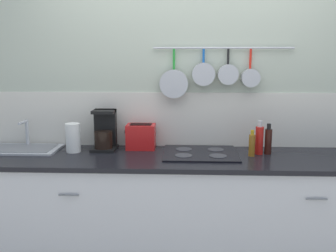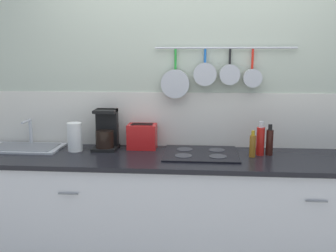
% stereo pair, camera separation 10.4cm
% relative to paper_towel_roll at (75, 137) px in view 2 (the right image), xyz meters
% --- Properties ---
extents(wall_back, '(7.20, 0.15, 2.60)m').
position_rel_paper_towel_roll_xyz_m(wall_back, '(0.91, 0.26, 0.25)').
color(wall_back, '#B2BCA8').
rests_on(wall_back, ground_plane).
extents(cabinet_base, '(3.30, 0.63, 0.88)m').
position_rel_paper_towel_roll_xyz_m(cabinet_base, '(0.91, -0.10, -0.59)').
color(cabinet_base, silver).
rests_on(cabinet_base, ground_plane).
extents(countertop, '(3.34, 0.65, 0.03)m').
position_rel_paper_towel_roll_xyz_m(countertop, '(0.91, -0.10, -0.13)').
color(countertop, black).
rests_on(countertop, cabinet_base).
extents(sink_basin, '(0.59, 0.35, 0.22)m').
position_rel_paper_towel_roll_xyz_m(sink_basin, '(-0.43, 0.04, -0.10)').
color(sink_basin, '#B7BABF').
rests_on(sink_basin, countertop).
extents(paper_towel_roll, '(0.11, 0.11, 0.22)m').
position_rel_paper_towel_roll_xyz_m(paper_towel_roll, '(0.00, 0.00, 0.00)').
color(paper_towel_roll, white).
rests_on(paper_towel_roll, countertop).
extents(coffee_maker, '(0.19, 0.21, 0.32)m').
position_rel_paper_towel_roll_xyz_m(coffee_maker, '(0.23, 0.09, 0.02)').
color(coffee_maker, black).
rests_on(coffee_maker, countertop).
extents(toaster, '(0.24, 0.16, 0.20)m').
position_rel_paper_towel_roll_xyz_m(toaster, '(0.51, 0.12, -0.01)').
color(toaster, red).
rests_on(toaster, countertop).
extents(cooktop, '(0.56, 0.47, 0.01)m').
position_rel_paper_towel_roll_xyz_m(cooktop, '(0.98, -0.03, -0.11)').
color(cooktop, black).
rests_on(cooktop, countertop).
extents(bottle_vinegar, '(0.05, 0.05, 0.20)m').
position_rel_paper_towel_roll_xyz_m(bottle_vinegar, '(1.36, -0.07, -0.02)').
color(bottle_vinegar, '#8C5919').
rests_on(bottle_vinegar, countertop).
extents(bottle_sesame_oil, '(0.06, 0.06, 0.26)m').
position_rel_paper_towel_roll_xyz_m(bottle_sesame_oil, '(1.42, -0.01, 0.00)').
color(bottle_sesame_oil, red).
rests_on(bottle_sesame_oil, countertop).
extents(bottle_cooking_wine, '(0.05, 0.05, 0.23)m').
position_rel_paper_towel_roll_xyz_m(bottle_cooking_wine, '(1.49, 0.00, -0.01)').
color(bottle_cooking_wine, '#33140F').
rests_on(bottle_cooking_wine, countertop).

